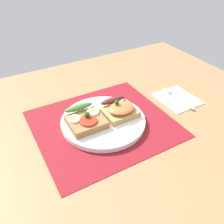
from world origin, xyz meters
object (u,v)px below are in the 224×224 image
sandwich_salmon (119,109)px  fork (177,97)px  sandwich_egg_tomato (85,119)px  napkin (177,98)px  plate (103,121)px

sandwich_salmon → fork: bearing=-0.7°
sandwich_egg_tomato → sandwich_salmon: size_ratio=1.10×
sandwich_egg_tomato → napkin: sandwich_egg_tomato is taller
sandwich_egg_tomato → napkin: size_ratio=0.78×
sandwich_salmon → plate: bearing=177.2°
sandwich_egg_tomato → fork: size_ratio=0.71×
sandwich_egg_tomato → napkin: bearing=-2.3°
napkin → fork: (-0.25, 0.07, 0.46)cm
napkin → sandwich_salmon: bearing=179.1°
sandwich_egg_tomato → fork: sandwich_egg_tomato is taller
sandwich_egg_tomato → napkin: (33.82, -1.37, -3.01)cm
sandwich_egg_tomato → sandwich_salmon: bearing=-5.4°
sandwich_egg_tomato → napkin: 33.98cm
sandwich_egg_tomato → fork: bearing=-2.2°
napkin → fork: fork is taller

